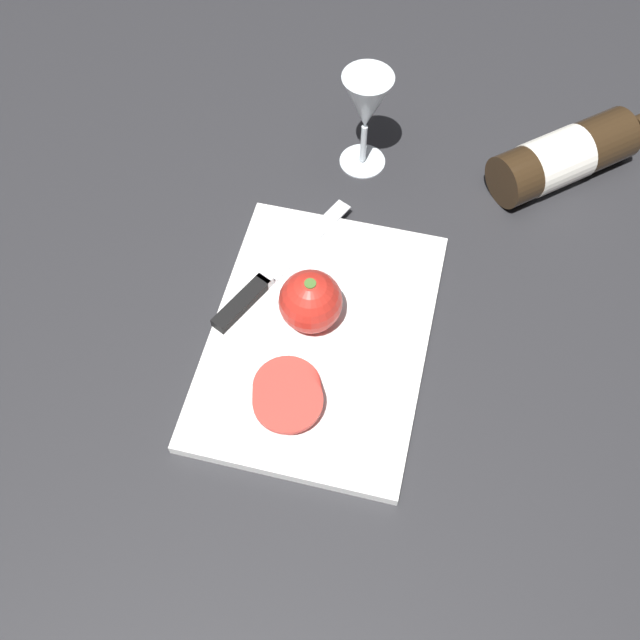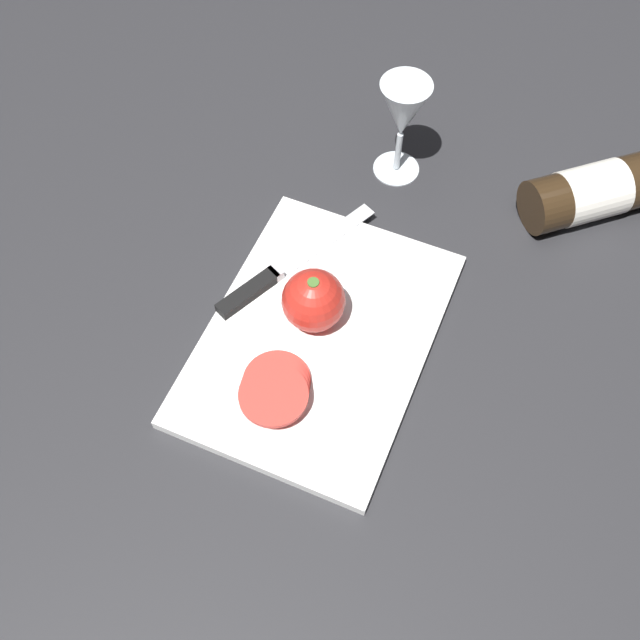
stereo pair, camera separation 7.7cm
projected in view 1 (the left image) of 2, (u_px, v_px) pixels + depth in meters
ground_plane at (344, 346)px, 0.94m from camera, size 3.00×3.00×0.00m
cutting_board at (320, 336)px, 0.94m from camera, size 0.37×0.27×0.02m
wine_bottle at (569, 155)px, 1.05m from camera, size 0.25×0.28×0.08m
wine_glass at (366, 107)px, 1.01m from camera, size 0.07×0.07×0.16m
whole_tomato at (311, 301)px, 0.91m from camera, size 0.08×0.08×0.08m
knife at (257, 288)px, 0.96m from camera, size 0.24×0.13×0.01m
tomato_slice_stack_near at (287, 394)px, 0.87m from camera, size 0.11×0.09×0.03m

